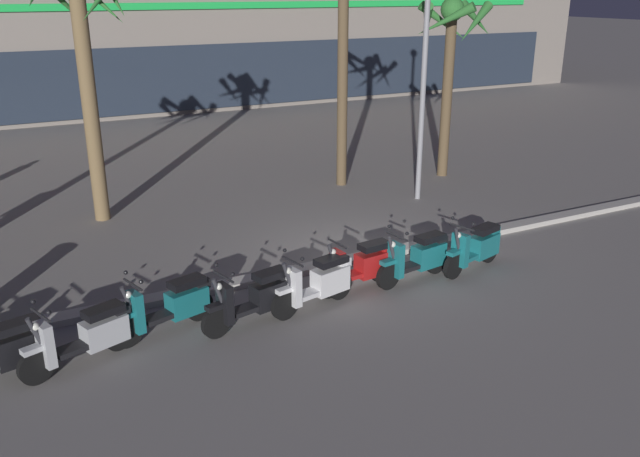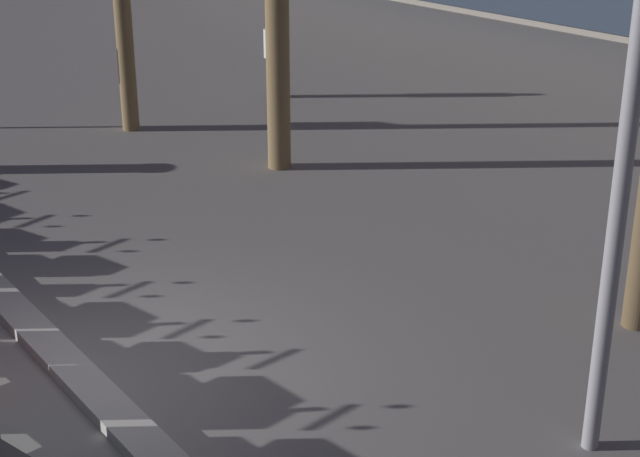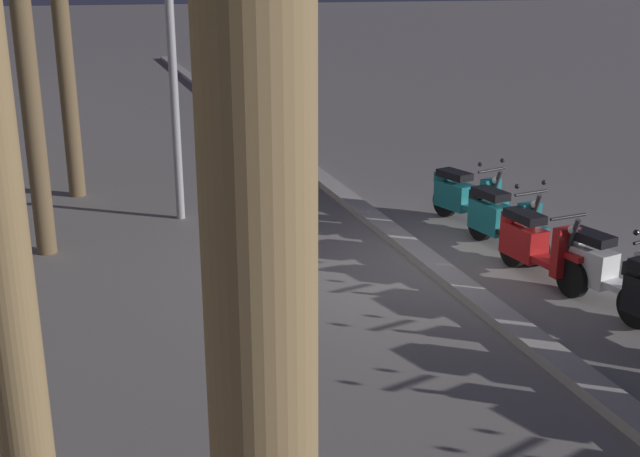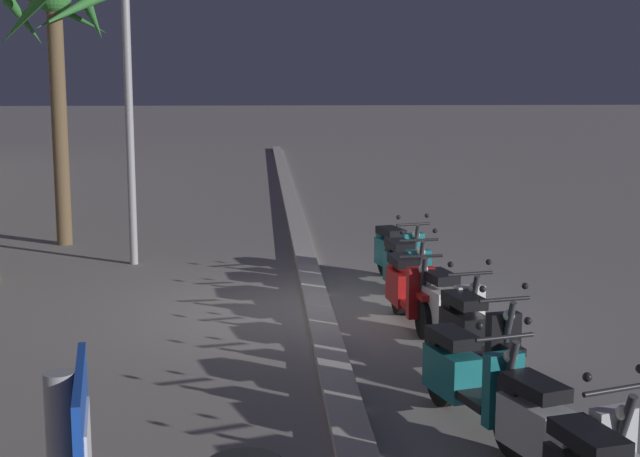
% 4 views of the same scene
% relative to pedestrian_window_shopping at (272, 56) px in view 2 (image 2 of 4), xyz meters
% --- Properties ---
extents(ground_plane, '(200.00, 200.00, 0.00)m').
position_rel_pedestrian_window_shopping_xyz_m(ground_plane, '(8.28, -7.56, -0.83)').
color(ground_plane, gray).
extents(curb_strip, '(60.00, 0.36, 0.12)m').
position_rel_pedestrian_window_shopping_xyz_m(curb_strip, '(8.28, -7.66, -0.77)').
color(curb_strip, '#BCB7AD').
rests_on(curb_strip, ground).
extents(pedestrian_window_shopping, '(0.34, 0.34, 1.58)m').
position_rel_pedestrian_window_shopping_xyz_m(pedestrian_window_shopping, '(0.00, 0.00, 0.00)').
color(pedestrian_window_shopping, black).
rests_on(pedestrian_window_shopping, ground).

